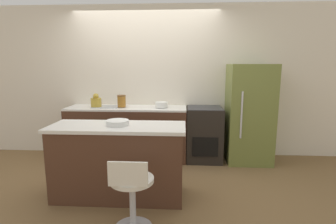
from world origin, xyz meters
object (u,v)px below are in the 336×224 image
kettle (96,101)px  stool_chair (132,194)px  oven_range (204,134)px  mixing_bowl (162,105)px  refrigerator (249,114)px

kettle → stool_chair: bearing=-63.7°
oven_range → mixing_bowl: bearing=-177.9°
oven_range → stool_chair: size_ratio=1.18×
refrigerator → kettle: size_ratio=7.14×
oven_range → refrigerator: (0.72, -0.02, 0.35)m
mixing_bowl → refrigerator: bearing=0.3°
oven_range → refrigerator: 0.81m
stool_chair → mixing_bowl: mixing_bowl is taller
refrigerator → stool_chair: size_ratio=2.10×
kettle → oven_range: bearing=0.8°
kettle → mixing_bowl: kettle is taller
oven_range → kettle: 1.89m
refrigerator → stool_chair: bearing=-127.9°
refrigerator → oven_range: bearing=178.5°
stool_chair → mixing_bowl: size_ratio=3.66×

